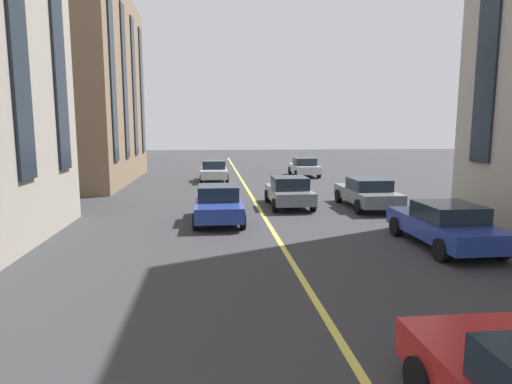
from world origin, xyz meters
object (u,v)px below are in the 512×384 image
object	(u,v)px
car_silver_oncoming	(214,171)
car_silver_parked_a	(304,167)
car_grey_parked_b	(367,193)
car_grey_trailing	(289,192)
car_blue_far	(445,224)
car_blue_mid	(218,204)

from	to	relation	value
car_silver_oncoming	car_silver_parked_a	distance (m)	7.24
car_grey_parked_b	car_grey_trailing	xyz separation A→B (m)	(0.72, 3.47, -0.00)
car_blue_far	car_grey_trailing	size ratio (longest dim) A/B	1.13
car_blue_far	car_silver_oncoming	bearing A→B (deg)	21.25
car_grey_parked_b	car_blue_far	world-z (taller)	same
car_silver_oncoming	car_blue_far	bearing A→B (deg)	-158.75
car_silver_oncoming	car_silver_parked_a	world-z (taller)	same
car_blue_mid	car_grey_trailing	xyz separation A→B (m)	(2.95, -3.31, 0.00)
car_blue_far	car_grey_parked_b	bearing A→B (deg)	0.00
car_silver_parked_a	car_blue_far	bearing A→B (deg)	180.00
car_silver_oncoming	car_blue_mid	world-z (taller)	same
car_blue_far	car_blue_mid	bearing A→B (deg)	57.17
car_grey_trailing	car_silver_oncoming	bearing A→B (deg)	18.19
car_grey_parked_b	car_blue_mid	xyz separation A→B (m)	(-2.23, 6.78, -0.00)
car_grey_parked_b	car_blue_mid	world-z (taller)	car_blue_mid
car_grey_parked_b	car_silver_parked_a	size ratio (longest dim) A/B	1.13
car_grey_trailing	car_blue_far	bearing A→B (deg)	-154.68
car_silver_parked_a	car_grey_trailing	bearing A→B (deg)	164.66
car_blue_mid	car_silver_oncoming	bearing A→B (deg)	0.27
car_silver_oncoming	car_grey_trailing	world-z (taller)	same
car_grey_parked_b	car_blue_mid	bearing A→B (deg)	108.22
car_grey_parked_b	car_silver_oncoming	size ratio (longest dim) A/B	1.13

